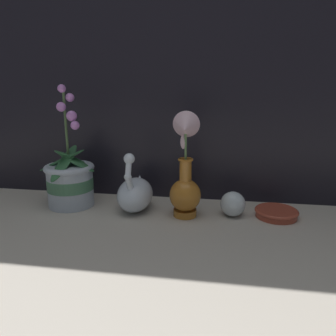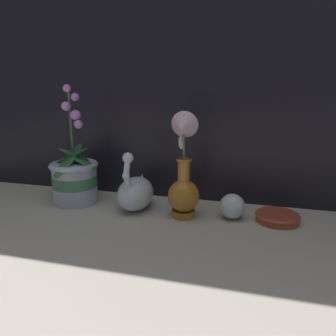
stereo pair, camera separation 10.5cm
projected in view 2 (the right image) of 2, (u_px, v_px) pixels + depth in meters
name	position (u px, v px, depth m)	size (l,w,h in m)	color
ground_plane	(161.00, 226.00, 0.96)	(2.80, 2.80, 0.00)	#BCB2A3
window_backdrop	(183.00, 22.00, 1.06)	(2.80, 0.03, 1.20)	black
orchid_potted_plant	(75.00, 177.00, 1.14)	(0.21, 0.22, 0.40)	#B2BCCC
swan_figurine	(136.00, 192.00, 1.08)	(0.11, 0.19, 0.20)	silver
blue_vase	(183.00, 180.00, 1.00)	(0.10, 0.11, 0.33)	#B26B23
glass_sphere	(232.00, 206.00, 1.01)	(0.08, 0.08, 0.08)	silver
amber_dish	(277.00, 217.00, 0.99)	(0.13, 0.13, 0.03)	#A8422D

